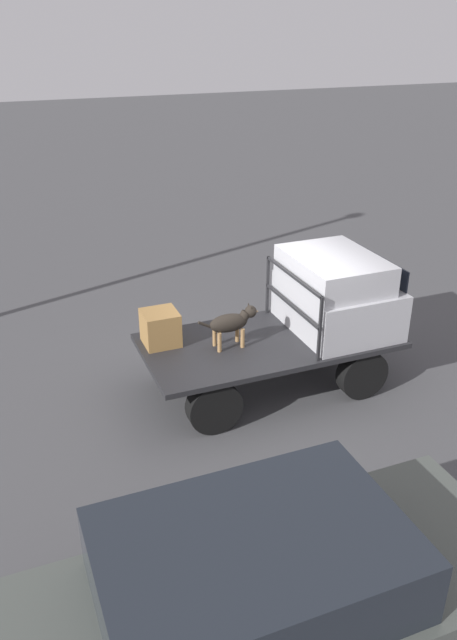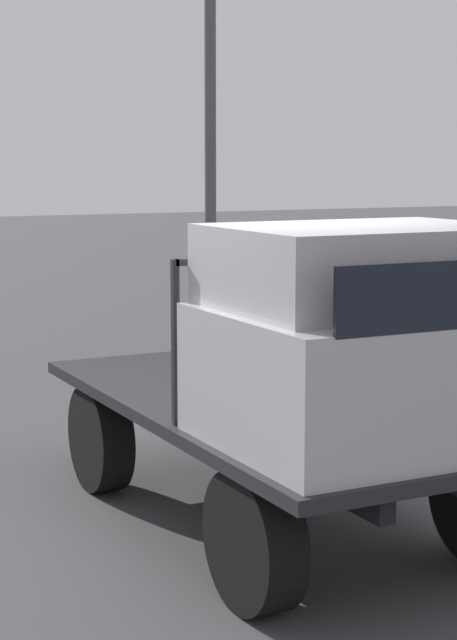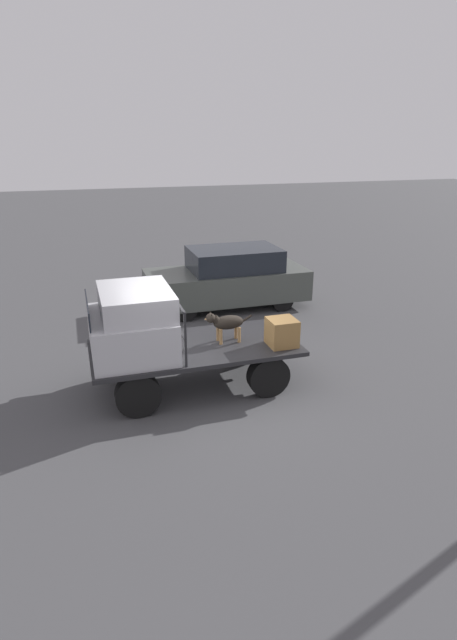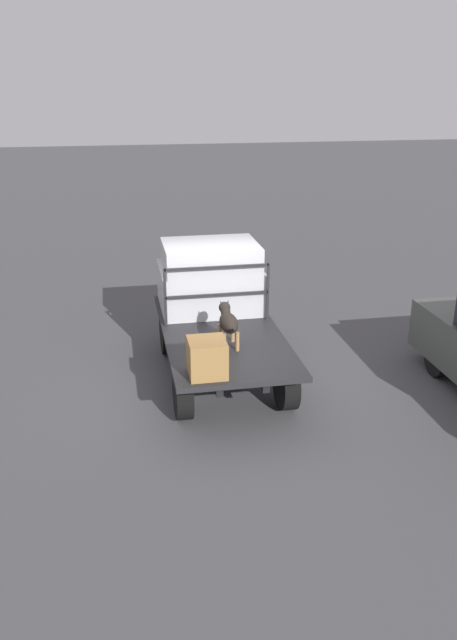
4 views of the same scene
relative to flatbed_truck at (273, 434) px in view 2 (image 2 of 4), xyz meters
name	(u,v)px [view 2 (image 2 of 4)]	position (x,y,z in m)	size (l,w,h in m)	color
ground_plane	(273,522)	(0.00, 0.00, -0.60)	(80.00, 80.00, 0.00)	#474749
flatbed_truck	(273,434)	(0.00, 0.00, 0.00)	(3.84, 1.87, 0.84)	black
truck_cab	(372,339)	(1.12, 0.00, 0.80)	(1.45, 1.75, 1.19)	#B7B7BC
truck_headboard	(302,309)	(0.36, 0.00, 0.88)	(0.04, 1.75, 0.98)	#232326
dog	(232,328)	(-0.61, 0.00, 0.63)	(0.95, 0.27, 0.64)	#9E7547
cargo_crate	(230,323)	(-1.56, 0.47, 0.50)	(0.51, 0.51, 0.51)	olive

